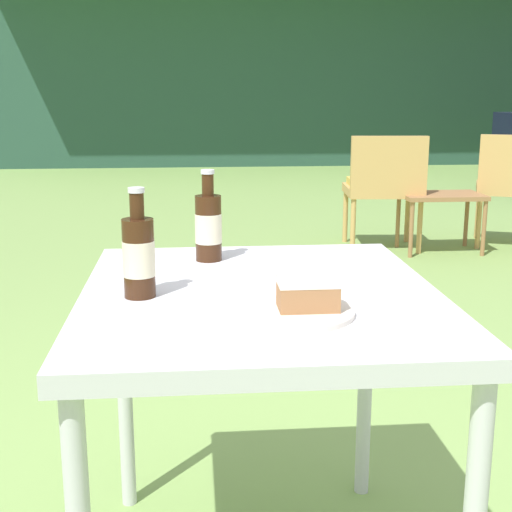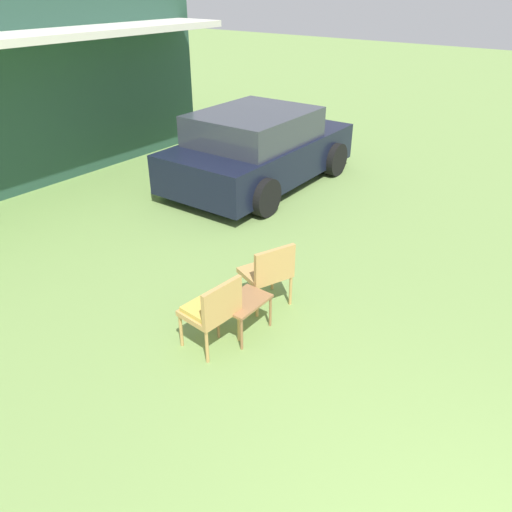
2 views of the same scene
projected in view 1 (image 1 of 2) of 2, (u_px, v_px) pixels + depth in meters
name	position (u px, v px, depth m)	size (l,w,h in m)	color
cabin_building	(306.00, 60.00, 12.32)	(10.02, 5.33, 3.23)	#284C3D
wicker_chair_cushioned	(384.00, 183.00, 5.07)	(0.56, 0.49, 0.82)	tan
garden_side_table	(441.00, 201.00, 5.02)	(0.56, 0.37, 0.42)	#996B42
patio_table	(260.00, 323.00, 1.51)	(0.74, 0.85, 0.72)	silver
cake_on_plate	(300.00, 302.00, 1.33)	(0.24, 0.24, 0.07)	silver
cola_bottle_near	(208.00, 226.00, 1.74)	(0.07, 0.07, 0.22)	#381E0F
cola_bottle_far	(139.00, 255.00, 1.43)	(0.07, 0.07, 0.22)	#381E0F
fork	(259.00, 315.00, 1.32)	(0.18, 0.06, 0.01)	silver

